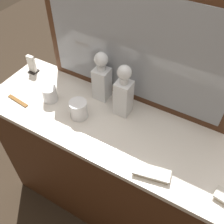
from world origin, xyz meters
The scene contains 10 objects.
ground_plane centered at (0.00, 0.00, 0.00)m, with size 6.00×6.00×0.00m, color #2D2319.
dresser centered at (0.00, 0.00, 0.44)m, with size 1.38×0.46×0.88m.
dresser_mirror centered at (0.00, 0.21, 1.18)m, with size 0.98×0.03×0.60m.
crystal_decanter_center centered at (0.01, 0.10, 1.00)m, with size 0.08×0.08×0.28m.
crystal_decanter_right centered at (-0.14, 0.14, 0.99)m, with size 0.08×0.08×0.27m.
crystal_tumbler_left centered at (-0.17, -0.04, 0.93)m, with size 0.09×0.09×0.09m.
crystal_tumbler_far_left centered at (-0.36, -0.02, 0.92)m, with size 0.08×0.08×0.08m.
silver_brush_right centered at (0.28, -0.16, 0.90)m, with size 0.16×0.09×0.02m.
tortoiseshell_comb centered at (-0.51, -0.11, 0.89)m, with size 0.14×0.03×0.01m.
napkin_holder centered at (-0.60, 0.12, 0.93)m, with size 0.05×0.05×0.11m.
Camera 1 is at (0.41, -0.71, 1.84)m, focal length 41.46 mm.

